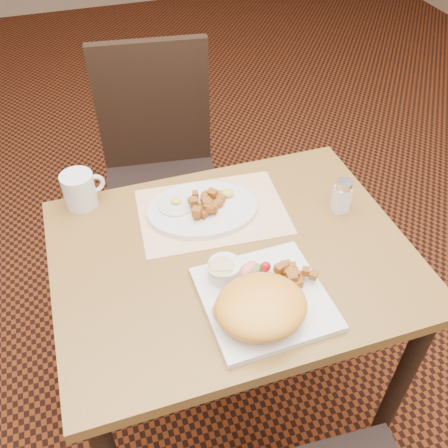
% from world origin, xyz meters
% --- Properties ---
extents(ground, '(8.00, 8.00, 0.00)m').
position_xyz_m(ground, '(0.00, 0.00, 0.00)').
color(ground, black).
rests_on(ground, ground).
extents(table, '(0.90, 0.70, 0.75)m').
position_xyz_m(table, '(0.00, 0.00, 0.64)').
color(table, olive).
rests_on(table, ground).
extents(chair_far, '(0.47, 0.48, 0.97)m').
position_xyz_m(chair_far, '(-0.04, 0.72, 0.54)').
color(chair_far, black).
rests_on(chair_far, ground).
extents(placemat, '(0.42, 0.31, 0.00)m').
position_xyz_m(placemat, '(-0.00, 0.16, 0.75)').
color(placemat, white).
rests_on(placemat, table).
extents(plate_square, '(0.29, 0.29, 0.02)m').
position_xyz_m(plate_square, '(0.02, -0.17, 0.76)').
color(plate_square, silver).
rests_on(plate_square, table).
extents(plate_oval, '(0.33, 0.26, 0.02)m').
position_xyz_m(plate_oval, '(-0.03, 0.17, 0.76)').
color(plate_oval, silver).
rests_on(plate_oval, placemat).
extents(hollandaise_mound, '(0.20, 0.18, 0.08)m').
position_xyz_m(hollandaise_mound, '(-0.01, -0.22, 0.80)').
color(hollandaise_mound, '#F8A930').
rests_on(hollandaise_mound, plate_square).
extents(ramekin, '(0.08, 0.08, 0.04)m').
position_xyz_m(ramekin, '(-0.05, -0.08, 0.79)').
color(ramekin, silver).
rests_on(ramekin, plate_square).
extents(garnish_sq, '(0.09, 0.05, 0.03)m').
position_xyz_m(garnish_sq, '(0.02, -0.09, 0.78)').
color(garnish_sq, '#387223').
rests_on(garnish_sq, plate_square).
extents(fried_egg, '(0.10, 0.10, 0.02)m').
position_xyz_m(fried_egg, '(-0.10, 0.20, 0.77)').
color(fried_egg, white).
rests_on(fried_egg, plate_oval).
extents(garnish_ov, '(0.06, 0.04, 0.02)m').
position_xyz_m(garnish_ov, '(0.05, 0.20, 0.78)').
color(garnish_ov, '#387223').
rests_on(garnish_ov, plate_oval).
extents(salt_shaker, '(0.04, 0.04, 0.10)m').
position_xyz_m(salt_shaker, '(0.33, 0.06, 0.80)').
color(salt_shaker, white).
rests_on(salt_shaker, table).
extents(coffee_mug, '(0.12, 0.09, 0.10)m').
position_xyz_m(coffee_mug, '(-0.34, 0.31, 0.80)').
color(coffee_mug, silver).
rests_on(coffee_mug, table).
extents(home_fries_sq, '(0.11, 0.10, 0.04)m').
position_xyz_m(home_fries_sq, '(0.10, -0.15, 0.78)').
color(home_fries_sq, '#A05919').
rests_on(home_fries_sq, plate_square).
extents(home_fries_ov, '(0.11, 0.11, 0.04)m').
position_xyz_m(home_fries_ov, '(-0.02, 0.16, 0.79)').
color(home_fries_ov, '#A05919').
rests_on(home_fries_ov, plate_oval).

